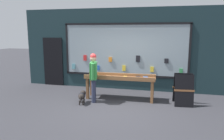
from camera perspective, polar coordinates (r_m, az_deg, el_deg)
name	(u,v)px	position (r m, az deg, el deg)	size (l,w,h in m)	color
ground_plane	(113,108)	(6.95, 0.39, -9.87)	(40.00, 40.00, 0.00)	#2D2D33
shopfront_facade	(126,50)	(8.92, 3.76, 5.33)	(9.00, 0.29, 3.29)	#192D33
display_table_main	(120,79)	(7.66, 2.07, -2.49)	(2.46, 0.67, 0.88)	brown
person_browsing	(93,74)	(7.32, -4.86, -1.05)	(0.32, 0.64, 1.65)	#2D334C
small_dog	(82,96)	(7.34, -7.85, -6.67)	(0.28, 0.58, 0.41)	black
sandwich_board_sign	(183,89)	(7.49, 18.12, -4.76)	(0.66, 0.64, 1.03)	black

